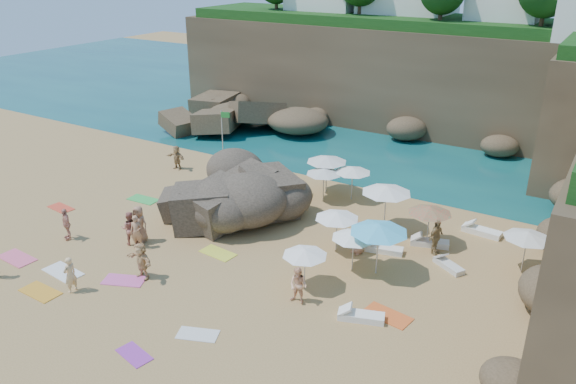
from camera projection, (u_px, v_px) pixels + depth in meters
The scene contains 45 objects.
ground at pixel (223, 240), 28.37m from camera, with size 120.00×120.00×0.00m, color tan.
seawater at pixel (421, 110), 51.93m from camera, with size 120.00×120.00×0.00m, color #0C4751.
cliff_back at pixel (429, 79), 45.48m from camera, with size 44.00×8.00×8.00m, color brown.
rock_promontory at pixel (235, 129), 46.20m from camera, with size 12.00×7.00×2.00m, color brown, non-canonical shape.
marina_masts at pixel (271, 61), 58.65m from camera, with size 3.10×0.10×6.00m.
rock_outcrop at pixel (238, 215), 31.14m from camera, with size 7.78×5.83×3.11m, color brown, non-canonical shape.
flag_pole at pixel (223, 128), 38.77m from camera, with size 0.67×0.25×3.48m.
parasol_0 at pixel (324, 171), 32.28m from camera, with size 2.08×2.08×1.96m.
parasol_1 at pixel (327, 159), 33.30m from camera, with size 2.44×2.44×2.31m.
parasol_2 at pixel (353, 170), 32.35m from camera, with size 2.15×2.15×2.03m.
parasol_4 at pixel (528, 235), 24.91m from camera, with size 2.12×2.12×2.01m.
parasol_5 at pixel (244, 178), 30.54m from camera, with size 2.39×2.39×2.26m.
parasol_6 at pixel (430, 210), 27.25m from camera, with size 2.16×2.16×2.05m.
parasol_7 at pixel (337, 215), 26.73m from camera, with size 2.15×2.15×2.03m.
parasol_8 at pixel (387, 189), 28.68m from camera, with size 2.59×2.59×2.45m.
parasol_9 at pixel (354, 235), 25.07m from camera, with size 2.03×2.03×1.92m.
parasol_10 at pixel (379, 228), 24.57m from camera, with size 2.63×2.63×2.48m.
parasol_11 at pixel (305, 252), 23.75m from camera, with size 1.96×1.96×1.86m.
lounger_0 at pixel (293, 193), 33.58m from camera, with size 2.04×0.68×0.32m, color white.
lounger_1 at pixel (482, 231), 28.93m from camera, with size 1.96×0.65×0.30m, color white.
lounger_2 at pixel (384, 249), 27.20m from camera, with size 1.81×0.60×0.28m, color white.
lounger_3 at pixel (430, 243), 27.80m from camera, with size 1.87×0.62×0.29m, color silver.
lounger_4 at pixel (449, 266), 25.81m from camera, with size 1.60×0.53×0.25m, color silver.
lounger_5 at pixel (361, 317), 22.17m from camera, with size 1.83×0.61×0.29m, color white.
towel_1 at pixel (17, 258), 26.67m from camera, with size 1.94×0.97×0.03m, color #E5597B.
towel_2 at pixel (40, 292), 24.02m from camera, with size 1.85×0.92×0.03m, color orange.
towel_4 at pixel (218, 253), 27.12m from camera, with size 1.77×0.89×0.03m, color yellow.
towel_5 at pixel (63, 272), 25.51m from camera, with size 1.95×0.98×0.03m, color white.
towel_6 at pixel (134, 354), 20.27m from camera, with size 1.45×0.73×0.03m, color purple.
towel_7 at pixel (61, 208), 31.92m from camera, with size 1.61×0.80×0.03m, color red.
towel_9 at pixel (124, 280), 24.85m from camera, with size 1.84×0.92×0.03m, color #DA559F.
towel_10 at pixel (387, 315), 22.46m from camera, with size 1.90×0.95×0.03m, color orange.
towel_11 at pixel (143, 199), 33.01m from camera, with size 1.84×0.92×0.03m, color green.
towel_13 at pixel (198, 334), 21.33m from camera, with size 1.57×0.78×0.03m, color silver.
person_stand_1 at pixel (130, 228), 27.66m from camera, with size 0.85×0.66×1.75m, color #B66B5B.
person_stand_2 at pixel (249, 181), 33.70m from camera, with size 0.97×0.40×1.50m, color #F0A588.
person_stand_3 at pixel (436, 237), 26.78m from camera, with size 1.05×0.44×1.79m, color olive.
person_stand_4 at pixel (358, 237), 26.87m from camera, with size 0.81×0.44×1.66m, color tan.
person_stand_5 at pixel (177, 157), 37.41m from camera, with size 1.51×0.43×1.63m, color #A37F51.
person_stand_6 at pixel (70, 275), 23.77m from camera, with size 0.60×0.39×1.65m, color #E6BC82.
person_lie_1 at pixel (68, 235), 28.42m from camera, with size 0.96×1.65×0.40m, color tan.
person_lie_2 at pixel (141, 237), 28.16m from camera, with size 0.92×1.89×0.50m, color #A67253.
person_lie_3 at pixel (143, 273), 24.98m from camera, with size 1.59×1.72×0.46m, color tan.
person_lie_4 at pixel (138, 244), 27.56m from camera, with size 0.61×1.68×0.40m, color tan.
person_lie_5 at pixel (298, 297), 23.16m from camera, with size 0.78×1.61×0.61m, color #F6B78C.
Camera 1 is at (15.88, -19.76, 13.38)m, focal length 35.00 mm.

